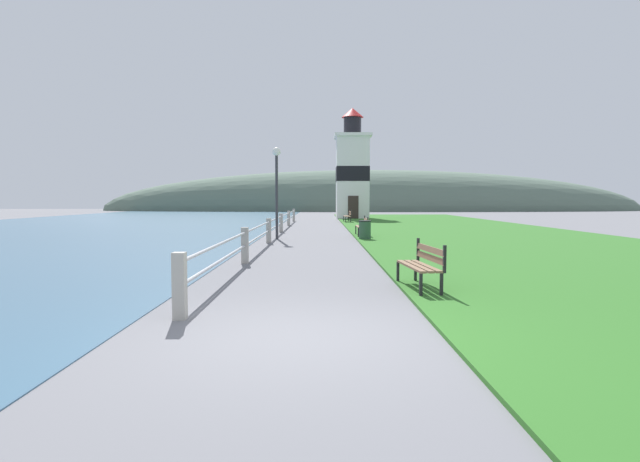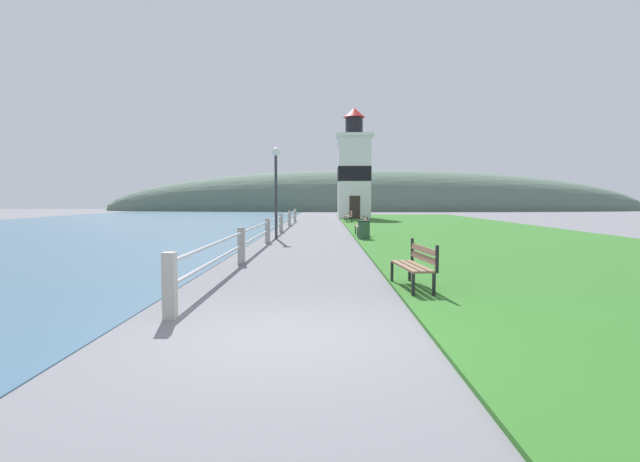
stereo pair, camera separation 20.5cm
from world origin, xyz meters
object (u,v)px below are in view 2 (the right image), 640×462
(park_bench_far, at_px, (349,215))
(lighthouse, at_px, (354,171))
(trash_bin, at_px, (364,230))
(lamp_post, at_px, (276,176))
(park_bench_near, at_px, (416,263))
(park_bench_midway, at_px, (363,225))

(park_bench_far, height_order, lighthouse, lighthouse)
(trash_bin, height_order, lamp_post, lamp_post)
(park_bench_near, xyz_separation_m, park_bench_midway, (0.03, 13.56, 0.00))
(park_bench_far, distance_m, trash_bin, 15.63)
(lighthouse, bearing_deg, trash_bin, -92.35)
(trash_bin, bearing_deg, park_bench_far, 89.31)
(park_bench_midway, height_order, park_bench_far, same)
(park_bench_far, xyz_separation_m, trash_bin, (-0.19, -15.63, -0.12))
(park_bench_far, relative_size, lamp_post, 0.49)
(park_bench_near, height_order, trash_bin, park_bench_near)
(lighthouse, xyz_separation_m, trash_bin, (-0.94, -23.00, -3.73))
(park_bench_near, height_order, lamp_post, lamp_post)
(lighthouse, bearing_deg, park_bench_near, -91.46)
(park_bench_far, bearing_deg, park_bench_near, 88.39)
(trash_bin, distance_m, lamp_post, 4.49)
(park_bench_near, relative_size, trash_bin, 1.98)
(trash_bin, bearing_deg, lighthouse, 87.65)
(park_bench_near, relative_size, lighthouse, 0.17)
(park_bench_midway, bearing_deg, lighthouse, -91.83)
(park_bench_near, xyz_separation_m, park_bench_far, (0.12, 27.13, 0.00))
(park_bench_far, bearing_deg, trash_bin, 87.96)
(park_bench_near, height_order, park_bench_far, same)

